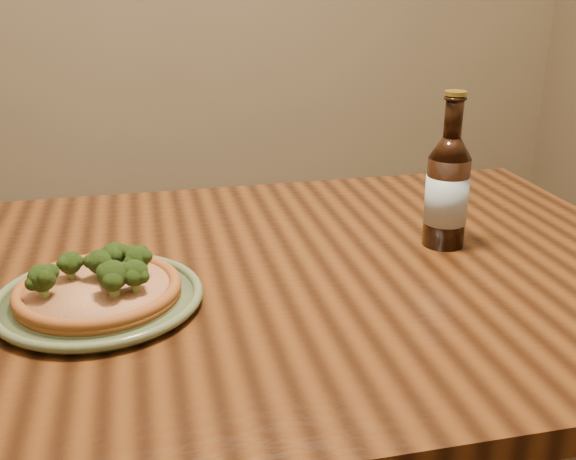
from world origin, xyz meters
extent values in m
cube|color=#4C2710|center=(0.00, 0.10, 0.73)|extent=(1.60, 0.90, 0.04)
cylinder|color=#4C2710|center=(0.73, 0.48, 0.35)|extent=(0.07, 0.07, 0.71)
cylinder|color=#596646|center=(-0.12, 0.04, 0.76)|extent=(0.27, 0.27, 0.01)
torus|color=#596646|center=(-0.12, 0.04, 0.76)|extent=(0.29, 0.29, 0.01)
torus|color=#596646|center=(-0.12, 0.04, 0.76)|extent=(0.23, 0.23, 0.01)
cylinder|color=brown|center=(-0.12, 0.04, 0.77)|extent=(0.23, 0.23, 0.01)
torus|color=brown|center=(-0.12, 0.04, 0.78)|extent=(0.23, 0.23, 0.02)
cylinder|color=tan|center=(-0.12, 0.04, 0.78)|extent=(0.20, 0.20, 0.01)
sphere|color=#2E4916|center=(-0.19, 0.02, 0.81)|extent=(0.05, 0.05, 0.04)
sphere|color=#2E4916|center=(-0.10, 0.04, 0.80)|extent=(0.04, 0.04, 0.03)
sphere|color=#2E4916|center=(-0.06, 0.07, 0.80)|extent=(0.05, 0.05, 0.04)
sphere|color=#2E4916|center=(-0.15, 0.08, 0.80)|extent=(0.04, 0.04, 0.03)
sphere|color=#2E4916|center=(-0.09, 0.09, 0.81)|extent=(0.04, 0.04, 0.04)
sphere|color=#2E4916|center=(-0.06, 0.02, 0.81)|extent=(0.05, 0.05, 0.04)
sphere|color=#2E4916|center=(-0.11, 0.07, 0.81)|extent=(0.05, 0.05, 0.04)
sphere|color=#2E4916|center=(-0.09, 0.01, 0.81)|extent=(0.05, 0.05, 0.04)
cylinder|color=black|center=(0.45, 0.14, 0.83)|extent=(0.07, 0.07, 0.15)
cone|color=black|center=(0.45, 0.14, 0.92)|extent=(0.07, 0.07, 0.03)
cylinder|color=black|center=(0.45, 0.14, 0.97)|extent=(0.03, 0.03, 0.07)
torus|color=black|center=(0.45, 0.14, 1.00)|extent=(0.04, 0.04, 0.01)
cylinder|color=#A58C33|center=(0.45, 0.14, 1.01)|extent=(0.04, 0.04, 0.01)
cylinder|color=#A4B6C6|center=(0.45, 0.14, 0.83)|extent=(0.07, 0.07, 0.08)
camera|label=1|loc=(-0.04, -0.85, 1.20)|focal=42.00mm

